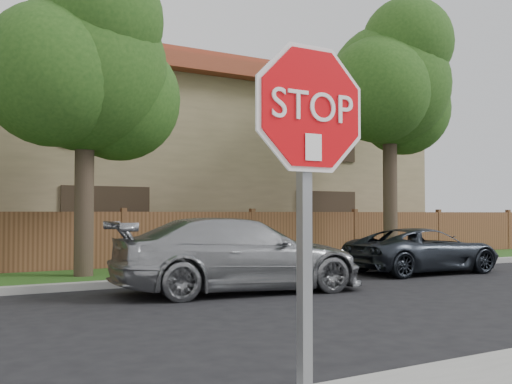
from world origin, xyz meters
TOP-DOWN VIEW (x-y plane):
  - tree_mid at (2.52, 9.57)m, footprint 4.80×3.90m
  - tree_right at (12.02, 9.57)m, footprint 4.80×3.90m
  - stop_sign at (0.83, -1.48)m, footprint 1.01×0.13m
  - sedan_right at (4.66, 6.20)m, footprint 5.29×2.69m
  - sedan_far_right at (10.65, 7.04)m, footprint 4.32×2.18m

SIDE VIEW (x-z plane):
  - sedan_far_right at x=10.65m, z-range 0.00..1.17m
  - sedan_right at x=4.66m, z-range 0.00..1.47m
  - stop_sign at x=0.83m, z-range 0.55..3.11m
  - tree_mid at x=2.52m, z-range 1.20..8.55m
  - tree_right at x=12.02m, z-range 1.47..9.67m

